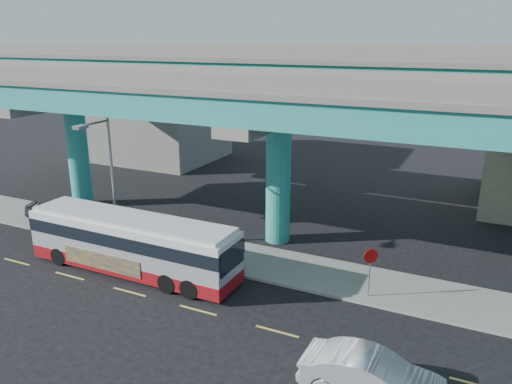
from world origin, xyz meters
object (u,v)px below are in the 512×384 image
at_px(parked_car, 56,209).
at_px(street_lamp, 105,165).
at_px(transit_bus, 132,242).
at_px(stop_sign, 370,262).
at_px(sedan, 372,377).

xyz_separation_m(parked_car, street_lamp, (6.76, -2.18, 4.31)).
bearing_deg(street_lamp, parked_car, 162.14).
bearing_deg(parked_car, street_lamp, -125.53).
relative_size(transit_bus, stop_sign, 4.91).
xyz_separation_m(transit_bus, street_lamp, (-3.10, 1.79, 3.44)).
distance_m(sedan, parked_car, 25.11).
xyz_separation_m(transit_bus, sedan, (13.86, -4.26, -0.88)).
distance_m(sedan, street_lamp, 18.51).
relative_size(transit_bus, street_lamp, 1.59).
height_order(transit_bus, stop_sign, transit_bus).
relative_size(parked_car, street_lamp, 0.56).
bearing_deg(parked_car, sedan, -126.78).
distance_m(street_lamp, stop_sign, 15.56).
bearing_deg(transit_bus, parked_car, 158.25).
distance_m(parked_car, stop_sign, 22.04).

